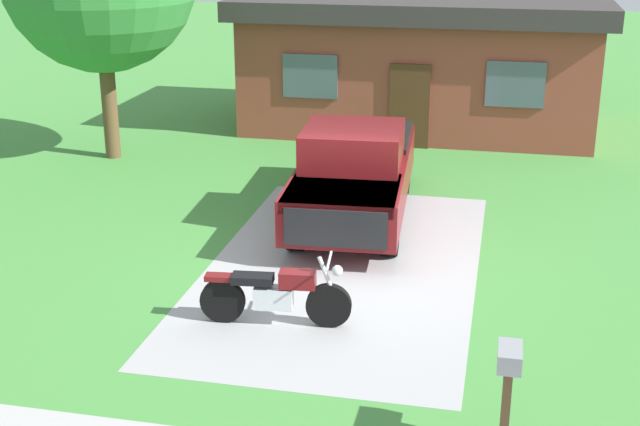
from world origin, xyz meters
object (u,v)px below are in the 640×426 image
(pickup_truck, at_px, (355,170))
(neighbor_house, at_px, (421,60))
(motorcycle, at_px, (276,294))
(mailbox, at_px, (509,371))

(pickup_truck, relative_size, neighbor_house, 0.60)
(pickup_truck, xyz_separation_m, neighbor_house, (0.41, 7.89, 0.84))
(motorcycle, relative_size, mailbox, 1.75)
(pickup_truck, distance_m, neighbor_house, 7.94)
(mailbox, bearing_deg, motorcycle, 143.39)
(mailbox, bearing_deg, neighbor_house, 99.65)
(motorcycle, height_order, pickup_truck, pickup_truck)
(mailbox, xyz_separation_m, neighbor_house, (-2.57, 15.12, 0.81))
(motorcycle, height_order, mailbox, mailbox)
(motorcycle, height_order, neighbor_house, neighbor_house)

